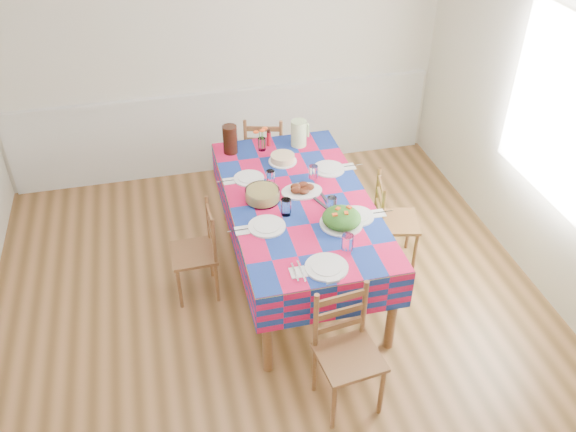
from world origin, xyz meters
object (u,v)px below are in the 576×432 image
object	(u,v)px
chair_near	(347,352)
chair_far	(265,156)
dining_table	(299,208)
chair_left	(198,252)
meat_platter	(302,189)
chair_right	(392,221)
green_pitcher	(299,133)
tea_pitcher	(230,139)

from	to	relation	value
chair_near	chair_far	world-z (taller)	chair_near
dining_table	chair_left	bearing A→B (deg)	179.97
meat_platter	chair_right	bearing A→B (deg)	-5.19
chair_near	chair_left	size ratio (longest dim) A/B	1.09
chair_left	green_pitcher	bearing A→B (deg)	127.65
tea_pitcher	chair_left	distance (m)	1.08
green_pitcher	tea_pitcher	world-z (taller)	tea_pitcher
green_pitcher	chair_far	bearing A→B (deg)	114.42
chair_near	dining_table	bearing A→B (deg)	82.97
tea_pitcher	chair_near	distance (m)	2.25
meat_platter	chair_far	size ratio (longest dim) A/B	0.37
chair_right	dining_table	bearing A→B (deg)	103.60
meat_platter	green_pitcher	distance (m)	0.77
meat_platter	tea_pitcher	world-z (taller)	tea_pitcher
chair_right	meat_platter	bearing A→B (deg)	97.80
green_pitcher	chair_near	world-z (taller)	green_pitcher
dining_table	chair_far	size ratio (longest dim) A/B	2.31
chair_near	chair_left	distance (m)	1.55
chair_near	tea_pitcher	bearing A→B (deg)	93.81
meat_platter	tea_pitcher	bearing A→B (deg)	120.68
green_pitcher	chair_far	world-z (taller)	green_pitcher
dining_table	chair_near	xyz separation A→B (m)	(-0.01, -1.31, -0.27)
chair_near	chair_left	world-z (taller)	chair_near
chair_far	chair_right	distance (m)	1.56
chair_right	tea_pitcher	bearing A→B (deg)	69.12
chair_far	chair_right	bearing A→B (deg)	138.42
tea_pitcher	meat_platter	bearing A→B (deg)	-59.32
chair_far	chair_right	size ratio (longest dim) A/B	1.04
dining_table	green_pitcher	xyz separation A→B (m)	(0.21, 0.83, 0.21)
tea_pitcher	chair_left	bearing A→B (deg)	-116.80
green_pitcher	chair_left	xyz separation A→B (m)	(-1.05, -0.83, -0.51)
meat_platter	chair_left	world-z (taller)	meat_platter
tea_pitcher	chair_right	bearing A→B (deg)	-33.87
dining_table	meat_platter	world-z (taller)	meat_platter
dining_table	meat_platter	size ratio (longest dim) A/B	6.22
tea_pitcher	chair_far	distance (m)	0.79
chair_far	dining_table	bearing A→B (deg)	105.94
dining_table	tea_pitcher	xyz separation A→B (m)	(-0.41, 0.84, 0.22)
tea_pitcher	chair_left	size ratio (longest dim) A/B	0.31
tea_pitcher	chair_right	world-z (taller)	tea_pitcher
chair_right	chair_far	bearing A→B (deg)	45.96
chair_near	meat_platter	bearing A→B (deg)	81.19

